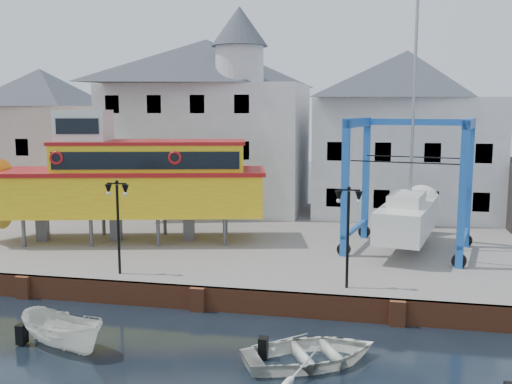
# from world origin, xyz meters

# --- Properties ---
(ground) EXTENTS (140.00, 140.00, 0.00)m
(ground) POSITION_xyz_m (0.00, 0.00, 0.00)
(ground) COLOR black
(ground) RESTS_ON ground
(hardstanding) EXTENTS (44.00, 22.00, 1.00)m
(hardstanding) POSITION_xyz_m (0.00, 11.00, 0.50)
(hardstanding) COLOR slate
(hardstanding) RESTS_ON ground
(quay_wall) EXTENTS (44.00, 0.47, 1.00)m
(quay_wall) POSITION_xyz_m (-0.00, 0.10, 0.50)
(quay_wall) COLOR brown
(quay_wall) RESTS_ON ground
(building_pink) EXTENTS (8.00, 7.00, 10.30)m
(building_pink) POSITION_xyz_m (-18.00, 18.00, 6.15)
(building_pink) COLOR #C0A294
(building_pink) RESTS_ON hardstanding
(building_white_main) EXTENTS (14.00, 8.30, 14.00)m
(building_white_main) POSITION_xyz_m (-4.87, 18.39, 7.34)
(building_white_main) COLOR silver
(building_white_main) RESTS_ON hardstanding
(building_white_right) EXTENTS (12.00, 8.00, 11.20)m
(building_white_right) POSITION_xyz_m (9.00, 19.00, 6.60)
(building_white_right) COLOR silver
(building_white_right) RESTS_ON hardstanding
(lamp_post_left) EXTENTS (1.12, 0.32, 4.20)m
(lamp_post_left) POSITION_xyz_m (-4.00, 1.20, 4.17)
(lamp_post_left) COLOR black
(lamp_post_left) RESTS_ON hardstanding
(lamp_post_right) EXTENTS (1.12, 0.32, 4.20)m
(lamp_post_right) POSITION_xyz_m (6.00, 1.20, 4.17)
(lamp_post_right) COLOR black
(lamp_post_right) RESTS_ON hardstanding
(tour_boat) EXTENTS (17.06, 7.67, 7.23)m
(tour_boat) POSITION_xyz_m (-7.00, 7.28, 4.41)
(tour_boat) COLOR #59595E
(tour_boat) RESTS_ON hardstanding
(travel_lift) EXTENTS (6.97, 8.95, 13.11)m
(travel_lift) POSITION_xyz_m (8.90, 8.76, 3.19)
(travel_lift) COLOR #194BB1
(travel_lift) RESTS_ON hardstanding
(motorboat_a) EXTENTS (4.03, 2.67, 1.46)m
(motorboat_a) POSITION_xyz_m (-3.45, -4.57, 0.00)
(motorboat_a) COLOR white
(motorboat_a) RESTS_ON ground
(motorboat_b) EXTENTS (5.56, 5.00, 0.95)m
(motorboat_b) POSITION_xyz_m (5.12, -3.99, 0.00)
(motorboat_b) COLOR white
(motorboat_b) RESTS_ON ground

